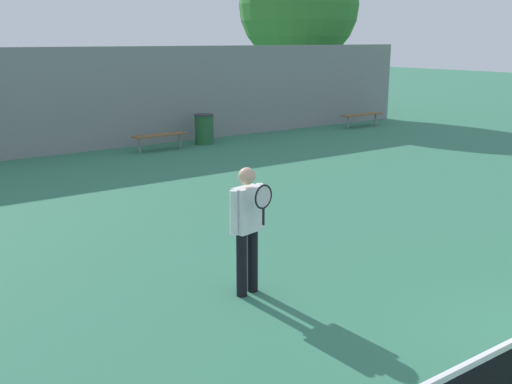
# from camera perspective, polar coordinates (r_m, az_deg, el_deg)

# --- Properties ---
(tennis_player) EXTENTS (0.57, 0.46, 1.70)m
(tennis_player) POSITION_cam_1_polar(r_m,az_deg,el_deg) (7.69, -0.82, -2.98)
(tennis_player) COLOR black
(tennis_player) RESTS_ON ground_plane
(bench_courtside_near) EXTENTS (1.67, 0.40, 0.49)m
(bench_courtside_near) POSITION_cam_1_polar(r_m,az_deg,el_deg) (18.26, -9.13, 5.30)
(bench_courtside_near) COLOR brown
(bench_courtside_near) RESTS_ON ground_plane
(bench_adjacent_court) EXTENTS (1.85, 0.40, 0.49)m
(bench_adjacent_court) POSITION_cam_1_polar(r_m,az_deg,el_deg) (23.33, 10.08, 7.21)
(bench_adjacent_court) COLOR brown
(bench_adjacent_court) RESTS_ON ground_plane
(trash_bin) EXTENTS (0.63, 0.63, 0.95)m
(trash_bin) POSITION_cam_1_polar(r_m,az_deg,el_deg) (19.25, -4.97, 5.99)
(trash_bin) COLOR #235B33
(trash_bin) RESTS_ON ground_plane
(back_fence) EXTENTS (26.03, 0.06, 3.05)m
(back_fence) POSITION_cam_1_polar(r_m,az_deg,el_deg) (18.43, -16.07, 8.41)
(back_fence) COLOR gray
(back_fence) RESTS_ON ground_plane
(tree_green_tall) EXTENTS (5.13, 5.13, 7.24)m
(tree_green_tall) POSITION_cam_1_polar(r_m,az_deg,el_deg) (26.82, 4.08, 17.32)
(tree_green_tall) COLOR brown
(tree_green_tall) RESTS_ON ground_plane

